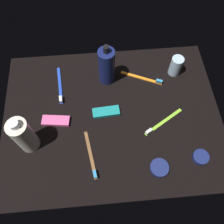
# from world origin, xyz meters

# --- Properties ---
(ground_plane) EXTENTS (0.84, 0.64, 0.01)m
(ground_plane) POSITION_xyz_m (0.00, 0.00, -0.01)
(ground_plane) COLOR black
(lotion_bottle) EXTENTS (0.06, 0.06, 0.19)m
(lotion_bottle) POSITION_xyz_m (0.01, -0.17, 0.08)
(lotion_bottle) COLOR navy
(lotion_bottle) RESTS_ON ground_plane
(bodywash_bottle) EXTENTS (0.07, 0.07, 0.18)m
(bodywash_bottle) POSITION_xyz_m (0.31, 0.09, 0.08)
(bodywash_bottle) COLOR silver
(bodywash_bottle) RESTS_ON ground_plane
(deodorant_stick) EXTENTS (0.05, 0.05, 0.09)m
(deodorant_stick) POSITION_xyz_m (-0.28, -0.18, 0.04)
(deodorant_stick) COLOR silver
(deodorant_stick) RESTS_ON ground_plane
(toothbrush_brown) EXTENTS (0.04, 0.18, 0.02)m
(toothbrush_brown) POSITION_xyz_m (0.09, 0.16, 0.01)
(toothbrush_brown) COLOR brown
(toothbrush_brown) RESTS_ON ground_plane
(toothbrush_orange) EXTENTS (0.17, 0.09, 0.02)m
(toothbrush_orange) POSITION_xyz_m (-0.15, -0.16, 0.01)
(toothbrush_orange) COLOR orange
(toothbrush_orange) RESTS_ON ground_plane
(toothbrush_lime) EXTENTS (0.16, 0.10, 0.02)m
(toothbrush_lime) POSITION_xyz_m (-0.18, 0.05, 0.01)
(toothbrush_lime) COLOR #8CD133
(toothbrush_lime) RESTS_ON ground_plane
(toothbrush_blue) EXTENTS (0.03, 0.18, 0.02)m
(toothbrush_blue) POSITION_xyz_m (0.20, -0.15, 0.01)
(toothbrush_blue) COLOR blue
(toothbrush_blue) RESTS_ON ground_plane
(snack_bar_teal) EXTENTS (0.11, 0.05, 0.01)m
(snack_bar_teal) POSITION_xyz_m (0.02, -0.01, 0.01)
(snack_bar_teal) COLOR teal
(snack_bar_teal) RESTS_ON ground_plane
(snack_bar_pink) EXTENTS (0.11, 0.05, 0.01)m
(snack_bar_pink) POSITION_xyz_m (0.22, 0.01, 0.01)
(snack_bar_pink) COLOR #E55999
(snack_bar_pink) RESTS_ON ground_plane
(cream_tin_left) EXTENTS (0.07, 0.07, 0.02)m
(cream_tin_left) POSITION_xyz_m (-0.14, 0.22, 0.01)
(cream_tin_left) COLOR navy
(cream_tin_left) RESTS_ON ground_plane
(cream_tin_right) EXTENTS (0.06, 0.06, 0.02)m
(cream_tin_right) POSITION_xyz_m (-0.30, 0.20, 0.01)
(cream_tin_right) COLOR navy
(cream_tin_right) RESTS_ON ground_plane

